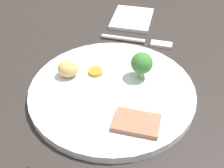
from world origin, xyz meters
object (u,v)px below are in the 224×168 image
object	(u,v)px
carrot_coin_front	(96,72)
fork	(139,41)
folded_napkin	(132,19)
roast_potato_left	(68,69)
meat_slice_main	(137,123)
dinner_plate	(112,91)
broccoli_floret	(142,64)

from	to	relation	value
carrot_coin_front	fork	distance (cm)	15.04
carrot_coin_front	fork	xyz separation A→B (cm)	(-13.57, 6.35, -1.31)
folded_napkin	roast_potato_left	bearing A→B (deg)	-18.58
roast_potato_left	meat_slice_main	bearing A→B (deg)	54.62
meat_slice_main	roast_potato_left	size ratio (longest dim) A/B	1.87
meat_slice_main	fork	world-z (taller)	meat_slice_main
dinner_plate	carrot_coin_front	world-z (taller)	carrot_coin_front
dinner_plate	meat_slice_main	size ratio (longest dim) A/B	4.09
broccoli_floret	folded_napkin	xyz separation A→B (cm)	(-22.63, -4.47, -3.94)
roast_potato_left	folded_napkin	world-z (taller)	roast_potato_left
roast_potato_left	broccoli_floret	size ratio (longest dim) A/B	0.75
dinner_plate	fork	bearing A→B (deg)	171.08
meat_slice_main	carrot_coin_front	world-z (taller)	meat_slice_main
meat_slice_main	fork	size ratio (longest dim) A/B	0.45
carrot_coin_front	dinner_plate	bearing A→B (deg)	45.43
broccoli_floret	fork	distance (cm)	13.86
dinner_plate	meat_slice_main	distance (cm)	8.99
broccoli_floret	folded_napkin	size ratio (longest dim) A/B	0.45
fork	folded_napkin	size ratio (longest dim) A/B	1.39
dinner_plate	carrot_coin_front	bearing A→B (deg)	-134.57
roast_potato_left	fork	distance (cm)	18.80
carrot_coin_front	broccoli_floret	xyz separation A→B (cm)	(-0.40, 8.13, 2.63)
broccoli_floret	dinner_plate	bearing A→B (deg)	-48.21
roast_potato_left	carrot_coin_front	distance (cm)	4.98
roast_potato_left	carrot_coin_front	size ratio (longest dim) A/B	1.44
folded_napkin	meat_slice_main	bearing A→B (deg)	8.45
carrot_coin_front	fork	world-z (taller)	carrot_coin_front
dinner_plate	meat_slice_main	world-z (taller)	meat_slice_main
roast_potato_left	carrot_coin_front	xyz separation A→B (cm)	(-1.51, 4.58, -1.23)
meat_slice_main	carrot_coin_front	size ratio (longest dim) A/B	2.69
meat_slice_main	fork	distance (cm)	24.68
dinner_plate	roast_potato_left	distance (cm)	8.79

